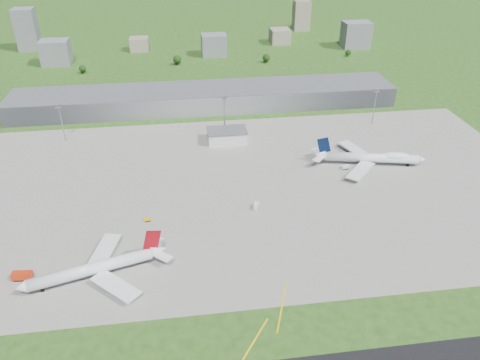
{
  "coord_description": "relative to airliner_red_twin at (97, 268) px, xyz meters",
  "views": [
    {
      "loc": [
        -20.59,
        -188.3,
        141.71
      ],
      "look_at": [
        9.69,
        32.14,
        9.0
      ],
      "focal_mm": 35.0,
      "sensor_mm": 36.0,
      "label": 1
    }
  ],
  "objects": [
    {
      "name": "bldg_w",
      "position": [
        -78.9,
        326.32,
        7.3
      ],
      "size": [
        28.0,
        22.0,
        24.0
      ],
      "primitive_type": "cube",
      "color": "slate",
      "rests_on": "ground"
    },
    {
      "name": "mast_center",
      "position": [
        71.1,
        141.32,
        13.0
      ],
      "size": [
        3.5,
        2.0,
        25.9
      ],
      "color": "gray",
      "rests_on": "ground"
    },
    {
      "name": "airliner_red_twin",
      "position": [
        0.0,
        0.0,
        0.0
      ],
      "size": [
        63.16,
        48.23,
        17.66
      ],
      "rotation": [
        0.0,
        0.0,
        3.42
      ],
      "color": "white",
      "rests_on": "ground"
    },
    {
      "name": "mast_west",
      "position": [
        -38.9,
        141.32,
        13.0
      ],
      "size": [
        3.5,
        2.0,
        25.9
      ],
      "color": "gray",
      "rests_on": "ground"
    },
    {
      "name": "terminal",
      "position": [
        61.1,
        191.32,
        2.8
      ],
      "size": [
        300.0,
        42.0,
        15.0
      ],
      "primitive_type": "cube",
      "color": "gray",
      "rests_on": "ground"
    },
    {
      "name": "van_white_near",
      "position": [
        77.45,
        42.76,
        -3.3
      ],
      "size": [
        3.91,
        6.04,
        2.8
      ],
      "rotation": [
        0.0,
        0.0,
        1.29
      ],
      "color": "white",
      "rests_on": "ground"
    },
    {
      "name": "bldg_cw",
      "position": [
        1.1,
        366.32,
        2.3
      ],
      "size": [
        20.0,
        18.0,
        14.0
      ],
      "primitive_type": "cube",
      "color": "gray",
      "rests_on": "ground"
    },
    {
      "name": "ops_building",
      "position": [
        71.1,
        126.32,
        -0.7
      ],
      "size": [
        26.0,
        16.0,
        8.0
      ],
      "primitive_type": "cube",
      "color": "silver",
      "rests_on": "ground"
    },
    {
      "name": "bldg_tall_w",
      "position": [
        -118.9,
        386.32,
        17.3
      ],
      "size": [
        22.0,
        20.0,
        44.0
      ],
      "primitive_type": "cube",
      "color": "slate",
      "rests_on": "ground"
    },
    {
      "name": "ground",
      "position": [
        61.1,
        176.32,
        -4.7
      ],
      "size": [
        1400.0,
        1400.0,
        0.0
      ],
      "primitive_type": "plane",
      "color": "#274A17",
      "rests_on": "ground"
    },
    {
      "name": "tree_e",
      "position": [
        131.1,
        301.32,
        0.81
      ],
      "size": [
        7.65,
        7.65,
        9.35
      ],
      "color": "#382314",
      "rests_on": "ground"
    },
    {
      "name": "bldg_tall_e",
      "position": [
        201.1,
        436.32,
        13.3
      ],
      "size": [
        20.0,
        18.0,
        36.0
      ],
      "primitive_type": "cube",
      "color": "gray",
      "rests_on": "ground"
    },
    {
      "name": "van_white_far",
      "position": [
        138.79,
        77.56,
        -3.45
      ],
      "size": [
        5.14,
        3.08,
        2.49
      ],
      "rotation": [
        0.0,
        0.0,
        0.18
      ],
      "color": "silver",
      "rests_on": "ground"
    },
    {
      "name": "bldg_e",
      "position": [
        241.1,
        346.32,
        9.3
      ],
      "size": [
        30.0,
        22.0,
        28.0
      ],
      "primitive_type": "cube",
      "color": "slate",
      "rests_on": "ground"
    },
    {
      "name": "fire_truck",
      "position": [
        -32.43,
        2.39,
        -2.82
      ],
      "size": [
        8.8,
        3.94,
        3.78
      ],
      "rotation": [
        0.0,
        0.0,
        -0.08
      ],
      "color": "red",
      "rests_on": "ground"
    },
    {
      "name": "bldg_c",
      "position": [
        81.1,
        336.32,
        6.3
      ],
      "size": [
        26.0,
        20.0,
        22.0
      ],
      "primitive_type": "cube",
      "color": "slate",
      "rests_on": "ground"
    },
    {
      "name": "bldg_ce",
      "position": [
        161.1,
        376.32,
        3.3
      ],
      "size": [
        22.0,
        24.0,
        16.0
      ],
      "primitive_type": "cube",
      "color": "gray",
      "rests_on": "ground"
    },
    {
      "name": "tree_c",
      "position": [
        41.1,
        306.32,
        1.13
      ],
      "size": [
        8.1,
        8.1,
        9.9
      ],
      "color": "#382314",
      "rests_on": "ground"
    },
    {
      "name": "mast_east",
      "position": [
        181.1,
        141.32,
        13.0
      ],
      "size": [
        3.5,
        2.0,
        25.9
      ],
      "color": "gray",
      "rests_on": "ground"
    },
    {
      "name": "tree_w",
      "position": [
        -48.9,
        291.32,
        0.16
      ],
      "size": [
        6.75,
        6.75,
        8.25
      ],
      "color": "#382314",
      "rests_on": "ground"
    },
    {
      "name": "tug_yellow",
      "position": [
        19.98,
        38.91,
        -3.79
      ],
      "size": [
        3.81,
        2.65,
        1.74
      ],
      "rotation": [
        0.0,
        0.0,
        0.2
      ],
      "color": "#F4AC0E",
      "rests_on": "ground"
    },
    {
      "name": "apron",
      "position": [
        71.1,
        66.32,
        -4.66
      ],
      "size": [
        360.0,
        190.0,
        0.08
      ],
      "primitive_type": "cube",
      "color": "gray",
      "rests_on": "ground"
    },
    {
      "name": "airliner_blue_quad",
      "position": [
        156.11,
        80.76,
        0.3
      ],
      "size": [
        68.39,
        52.86,
        18.01
      ],
      "rotation": [
        0.0,
        0.0,
        -0.22
      ],
      "color": "white",
      "rests_on": "ground"
    },
    {
      "name": "tree_far_e",
      "position": [
        221.1,
        311.32,
        -0.17
      ],
      "size": [
        6.3,
        6.3,
        7.7
      ],
      "color": "#382314",
      "rests_on": "ground"
    }
  ]
}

